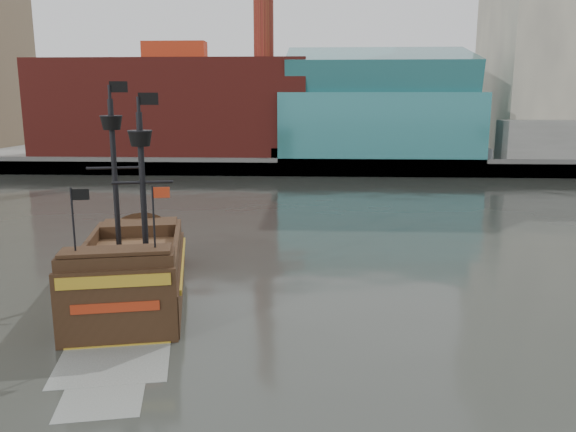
{
  "coord_description": "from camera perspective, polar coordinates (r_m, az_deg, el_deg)",
  "views": [
    {
      "loc": [
        0.76,
        -19.14,
        10.83
      ],
      "look_at": [
        -0.97,
        13.98,
        4.0
      ],
      "focal_mm": 35.0,
      "sensor_mm": 36.0,
      "label": 1
    }
  ],
  "objects": [
    {
      "name": "ground",
      "position": [
        22.01,
        0.66,
        -17.85
      ],
      "size": [
        400.0,
        400.0,
        0.0
      ],
      "primitive_type": "plane",
      "color": "#292B26",
      "rests_on": "ground"
    },
    {
      "name": "promenade_far",
      "position": [
        111.58,
        2.6,
        6.57
      ],
      "size": [
        220.0,
        60.0,
        2.0
      ],
      "primitive_type": "cube",
      "color": "slate",
      "rests_on": "ground"
    },
    {
      "name": "seawall",
      "position": [
        82.2,
        2.44,
        4.97
      ],
      "size": [
        220.0,
        1.0,
        2.6
      ],
      "primitive_type": "cube",
      "color": "#4C4C49",
      "rests_on": "ground"
    },
    {
      "name": "skyline",
      "position": [
        104.71,
        5.71,
        19.11
      ],
      "size": [
        149.0,
        45.0,
        62.0
      ],
      "color": "brown",
      "rests_on": "promenade_far"
    },
    {
      "name": "pirate_ship",
      "position": [
        32.64,
        -15.54,
        -6.05
      ],
      "size": [
        8.55,
        17.73,
        12.76
      ],
      "rotation": [
        0.0,
        0.0,
        0.21
      ],
      "color": "black",
      "rests_on": "ground"
    }
  ]
}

